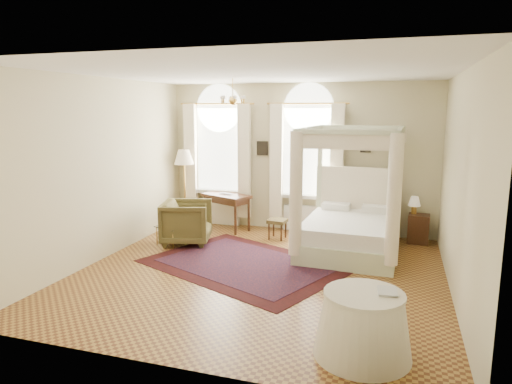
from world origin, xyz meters
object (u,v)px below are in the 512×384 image
at_px(stool, 277,222).
at_px(writing_desk, 227,200).
at_px(floor_lamp, 184,161).
at_px(side_table, 363,325).
at_px(armchair, 187,222).
at_px(canopy_bed, 350,226).
at_px(coffee_table, 171,228).
at_px(nightstand, 418,229).

bearing_deg(stool, writing_desk, 163.55).
xyz_separation_m(floor_lamp, side_table, (4.52, -4.73, -1.17)).
bearing_deg(armchair, side_table, -147.51).
relative_size(canopy_bed, armchair, 2.48).
bearing_deg(floor_lamp, armchair, -62.60).
distance_m(canopy_bed, stool, 1.69).
distance_m(writing_desk, coffee_table, 1.66).
relative_size(stool, armchair, 0.44).
relative_size(writing_desk, armchair, 1.27).
bearing_deg(stool, floor_lamp, 168.61).
bearing_deg(coffee_table, armchair, 42.38).
xyz_separation_m(stool, side_table, (2.12, -4.25, 0.01)).
bearing_deg(writing_desk, coffee_table, -113.55).
bearing_deg(canopy_bed, coffee_table, -171.46).
xyz_separation_m(nightstand, floor_lamp, (-5.26, -0.10, 1.24)).
bearing_deg(coffee_table, canopy_bed, 8.54).
relative_size(nightstand, floor_lamp, 0.33).
relative_size(armchair, side_table, 0.89).
distance_m(stool, coffee_table, 2.24).
height_order(canopy_bed, side_table, canopy_bed).
height_order(stool, side_table, side_table).
relative_size(canopy_bed, stool, 5.66).
bearing_deg(canopy_bed, nightstand, 41.95).
bearing_deg(coffee_table, nightstand, 19.26).
distance_m(nightstand, stool, 2.92).
height_order(stool, armchair, armchair).
bearing_deg(side_table, nightstand, 81.32).
bearing_deg(armchair, coffee_table, 116.40).
height_order(canopy_bed, nightstand, canopy_bed).
height_order(coffee_table, side_table, side_table).
height_order(canopy_bed, stool, canopy_bed).
bearing_deg(stool, canopy_bed, -19.85).
relative_size(nightstand, coffee_table, 0.89).
bearing_deg(armchair, nightstand, -88.33).
distance_m(canopy_bed, writing_desk, 3.04).
xyz_separation_m(writing_desk, floor_lamp, (-1.09, 0.10, 0.83)).
xyz_separation_m(nightstand, writing_desk, (-4.16, -0.20, 0.40)).
height_order(armchair, floor_lamp, floor_lamp).
bearing_deg(canopy_bed, floor_lamp, 165.17).
bearing_deg(armchair, stool, -78.90).
relative_size(writing_desk, coffee_table, 1.83).
distance_m(writing_desk, floor_lamp, 1.38).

